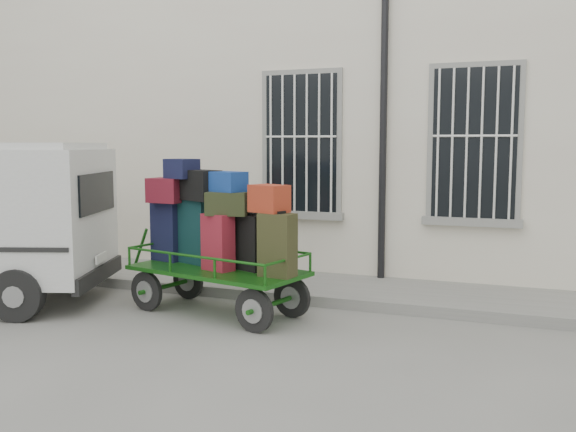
# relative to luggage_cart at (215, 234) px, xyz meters

# --- Properties ---
(ground) EXTENTS (80.00, 80.00, 0.00)m
(ground) POSITION_rel_luggage_cart_xyz_m (0.76, -0.61, -1.06)
(ground) COLOR slate
(ground) RESTS_ON ground
(building) EXTENTS (24.00, 5.15, 6.00)m
(building) POSITION_rel_luggage_cart_xyz_m (0.76, 4.89, 1.94)
(building) COLOR beige
(building) RESTS_ON ground
(sidewalk) EXTENTS (24.00, 1.70, 0.15)m
(sidewalk) POSITION_rel_luggage_cart_xyz_m (0.76, 1.59, -0.98)
(sidewalk) COLOR slate
(sidewalk) RESTS_ON ground
(luggage_cart) EXTENTS (2.82, 1.58, 2.04)m
(luggage_cart) POSITION_rel_luggage_cart_xyz_m (0.00, 0.00, 0.00)
(luggage_cart) COLOR black
(luggage_cart) RESTS_ON ground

